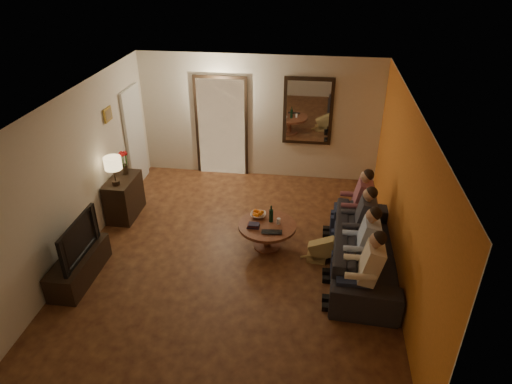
# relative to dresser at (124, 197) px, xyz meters

# --- Properties ---
(floor) EXTENTS (5.00, 6.00, 0.01)m
(floor) POSITION_rel_dresser_xyz_m (2.25, -0.97, -0.38)
(floor) COLOR #3F1A10
(floor) RESTS_ON ground
(ceiling) EXTENTS (5.00, 6.00, 0.01)m
(ceiling) POSITION_rel_dresser_xyz_m (2.25, -0.97, 2.22)
(ceiling) COLOR white
(ceiling) RESTS_ON back_wall
(back_wall) EXTENTS (5.00, 0.02, 2.60)m
(back_wall) POSITION_rel_dresser_xyz_m (2.25, 2.03, 0.92)
(back_wall) COLOR beige
(back_wall) RESTS_ON floor
(front_wall) EXTENTS (5.00, 0.02, 2.60)m
(front_wall) POSITION_rel_dresser_xyz_m (2.25, -3.97, 0.92)
(front_wall) COLOR beige
(front_wall) RESTS_ON floor
(left_wall) EXTENTS (0.02, 6.00, 2.60)m
(left_wall) POSITION_rel_dresser_xyz_m (-0.25, -0.97, 0.92)
(left_wall) COLOR beige
(left_wall) RESTS_ON floor
(right_wall) EXTENTS (0.02, 6.00, 2.60)m
(right_wall) POSITION_rel_dresser_xyz_m (4.75, -0.97, 0.92)
(right_wall) COLOR beige
(right_wall) RESTS_ON floor
(orange_accent) EXTENTS (0.01, 6.00, 2.60)m
(orange_accent) POSITION_rel_dresser_xyz_m (4.74, -0.97, 0.92)
(orange_accent) COLOR orange
(orange_accent) RESTS_ON right_wall
(kitchen_doorway) EXTENTS (1.00, 0.06, 2.10)m
(kitchen_doorway) POSITION_rel_dresser_xyz_m (1.45, 2.01, 0.67)
(kitchen_doorway) COLOR #FFE0A5
(kitchen_doorway) RESTS_ON floor
(door_trim) EXTENTS (1.12, 0.04, 2.22)m
(door_trim) POSITION_rel_dresser_xyz_m (1.45, 2.00, 0.67)
(door_trim) COLOR black
(door_trim) RESTS_ON floor
(fridge_glimpse) EXTENTS (0.45, 0.03, 1.70)m
(fridge_glimpse) POSITION_rel_dresser_xyz_m (1.70, 2.02, 0.52)
(fridge_glimpse) COLOR silver
(fridge_glimpse) RESTS_ON floor
(mirror_frame) EXTENTS (1.00, 0.05, 1.40)m
(mirror_frame) POSITION_rel_dresser_xyz_m (3.25, 1.99, 1.12)
(mirror_frame) COLOR black
(mirror_frame) RESTS_ON back_wall
(mirror_glass) EXTENTS (0.86, 0.02, 1.26)m
(mirror_glass) POSITION_rel_dresser_xyz_m (3.25, 1.96, 1.12)
(mirror_glass) COLOR white
(mirror_glass) RESTS_ON back_wall
(white_door) EXTENTS (0.06, 0.85, 2.04)m
(white_door) POSITION_rel_dresser_xyz_m (-0.21, 1.33, 0.64)
(white_door) COLOR white
(white_door) RESTS_ON floor
(framed_art) EXTENTS (0.03, 0.28, 0.24)m
(framed_art) POSITION_rel_dresser_xyz_m (-0.22, 0.33, 1.47)
(framed_art) COLOR #B28C33
(framed_art) RESTS_ON left_wall
(art_canvas) EXTENTS (0.01, 0.22, 0.18)m
(art_canvas) POSITION_rel_dresser_xyz_m (-0.21, 0.33, 1.47)
(art_canvas) COLOR brown
(art_canvas) RESTS_ON left_wall
(dresser) EXTENTS (0.45, 0.86, 0.76)m
(dresser) POSITION_rel_dresser_xyz_m (0.00, 0.00, 0.00)
(dresser) COLOR black
(dresser) RESTS_ON floor
(table_lamp) EXTENTS (0.30, 0.30, 0.54)m
(table_lamp) POSITION_rel_dresser_xyz_m (0.00, -0.22, 0.65)
(table_lamp) COLOR beige
(table_lamp) RESTS_ON dresser
(flower_vase) EXTENTS (0.14, 0.14, 0.44)m
(flower_vase) POSITION_rel_dresser_xyz_m (0.00, 0.22, 0.60)
(flower_vase) COLOR red
(flower_vase) RESTS_ON dresser
(tv_stand) EXTENTS (0.45, 1.26, 0.42)m
(tv_stand) POSITION_rel_dresser_xyz_m (0.00, -1.84, -0.17)
(tv_stand) COLOR black
(tv_stand) RESTS_ON floor
(tv) EXTENTS (1.06, 0.14, 0.61)m
(tv) POSITION_rel_dresser_xyz_m (0.00, -1.84, 0.34)
(tv) COLOR black
(tv) RESTS_ON tv_stand
(sofa) EXTENTS (2.52, 1.11, 0.72)m
(sofa) POSITION_rel_dresser_xyz_m (4.30, -1.04, -0.02)
(sofa) COLOR black
(sofa) RESTS_ON floor
(person_a) EXTENTS (0.60, 0.40, 1.20)m
(person_a) POSITION_rel_dresser_xyz_m (4.20, -1.94, 0.22)
(person_a) COLOR tan
(person_a) RESTS_ON sofa
(person_b) EXTENTS (0.60, 0.40, 1.20)m
(person_b) POSITION_rel_dresser_xyz_m (4.20, -1.34, 0.22)
(person_b) COLOR tan
(person_b) RESTS_ON sofa
(person_c) EXTENTS (0.60, 0.40, 1.20)m
(person_c) POSITION_rel_dresser_xyz_m (4.20, -0.74, 0.22)
(person_c) COLOR tan
(person_c) RESTS_ON sofa
(person_d) EXTENTS (0.60, 0.40, 1.20)m
(person_d) POSITION_rel_dresser_xyz_m (4.20, -0.14, 0.22)
(person_d) COLOR tan
(person_d) RESTS_ON sofa
(dog) EXTENTS (0.58, 0.30, 0.56)m
(dog) POSITION_rel_dresser_xyz_m (3.67, -0.94, -0.10)
(dog) COLOR #9A8047
(dog) RESTS_ON floor
(coffee_table) EXTENTS (1.04, 1.04, 0.45)m
(coffee_table) POSITION_rel_dresser_xyz_m (2.74, -0.66, -0.16)
(coffee_table) COLOR #5C2C1B
(coffee_table) RESTS_ON floor
(bowl) EXTENTS (0.26, 0.26, 0.06)m
(bowl) POSITION_rel_dresser_xyz_m (2.56, -0.44, 0.10)
(bowl) COLOR white
(bowl) RESTS_ON coffee_table
(oranges) EXTENTS (0.20, 0.20, 0.08)m
(oranges) POSITION_rel_dresser_xyz_m (2.56, -0.44, 0.17)
(oranges) COLOR orange
(oranges) RESTS_ON bowl
(wine_bottle) EXTENTS (0.07, 0.07, 0.31)m
(wine_bottle) POSITION_rel_dresser_xyz_m (2.79, -0.56, 0.22)
(wine_bottle) COLOR black
(wine_bottle) RESTS_ON coffee_table
(wine_glass) EXTENTS (0.06, 0.06, 0.10)m
(wine_glass) POSITION_rel_dresser_xyz_m (2.92, -0.61, 0.12)
(wine_glass) COLOR silver
(wine_glass) RESTS_ON coffee_table
(book_stack) EXTENTS (0.20, 0.15, 0.07)m
(book_stack) POSITION_rel_dresser_xyz_m (2.52, -0.76, 0.10)
(book_stack) COLOR black
(book_stack) RESTS_ON coffee_table
(laptop) EXTENTS (0.34, 0.23, 0.03)m
(laptop) POSITION_rel_dresser_xyz_m (2.84, -0.94, 0.08)
(laptop) COLOR black
(laptop) RESTS_ON coffee_table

